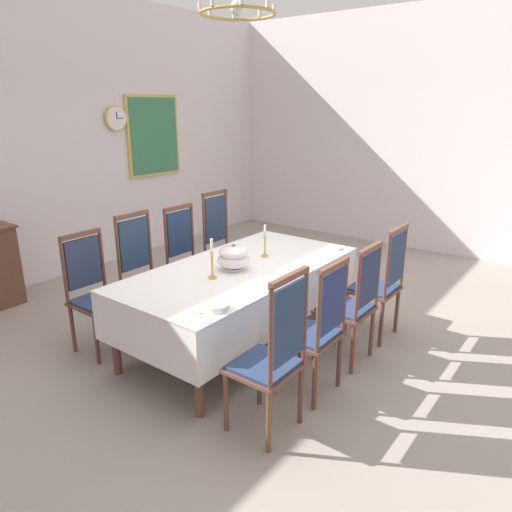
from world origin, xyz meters
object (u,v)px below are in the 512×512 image
at_px(dining_table, 241,274).
at_px(spoon_primary, 337,246).
at_px(chair_north_b, 144,271).
at_px(chair_north_d, 223,243).
at_px(candlestick_west, 212,263).
at_px(mounted_clock, 116,118).
at_px(chair_north_a, 95,291).
at_px(chair_south_b, 316,327).
at_px(chair_south_c, 352,302).
at_px(chandelier, 238,12).
at_px(bowl_near_left, 335,248).
at_px(framed_painting, 154,136).
at_px(chair_north_c, 188,257).
at_px(soup_tureen, 234,257).
at_px(bowl_near_right, 217,306).
at_px(chair_south_a, 273,354).
at_px(spoon_secondary, 203,313).
at_px(candlestick_east, 265,244).
at_px(chair_south_d, 381,281).

distance_m(dining_table, spoon_primary, 1.17).
distance_m(chair_north_b, chair_north_d, 1.20).
xyz_separation_m(candlestick_west, mounted_clock, (1.40, 3.00, 1.08)).
xyz_separation_m(chair_north_a, chair_south_b, (0.57, -1.95, 0.00)).
xyz_separation_m(chair_south_c, chandelier, (-0.31, 0.98, 2.28)).
height_order(bowl_near_left, chandelier, chandelier).
height_order(chair_north_b, framed_painting, framed_painting).
xyz_separation_m(chair_north_c, chair_north_d, (0.59, 0.00, 0.02)).
bearing_deg(spoon_primary, mounted_clock, 74.02).
distance_m(soup_tureen, bowl_near_left, 1.17).
bearing_deg(chair_north_c, mounted_clock, -109.65).
relative_size(bowl_near_right, chandelier, 0.28).
distance_m(dining_table, chandelier, 2.16).
bearing_deg(spoon_primary, chair_north_b, 118.32).
xyz_separation_m(chair_south_a, framed_painting, (2.56, 3.99, 1.12)).
distance_m(spoon_primary, spoon_secondary, 2.05).
xyz_separation_m(chair_north_a, chair_north_d, (1.77, 0.01, 0.04)).
bearing_deg(candlestick_west, bowl_near_right, -135.09).
height_order(candlestick_east, bowl_near_left, candlestick_east).
distance_m(dining_table, mounted_clock, 3.42).
height_order(candlestick_west, spoon_secondary, candlestick_west).
xyz_separation_m(chair_north_c, mounted_clock, (0.72, 2.02, 1.40)).
bearing_deg(chair_north_b, chair_south_d, 121.46).
xyz_separation_m(candlestick_west, spoon_secondary, (-0.58, -0.43, -0.13)).
xyz_separation_m(bowl_near_right, spoon_primary, (1.93, 0.06, -0.02)).
xyz_separation_m(chair_south_a, chair_south_b, (0.57, 0.01, -0.03)).
xyz_separation_m(candlestick_east, bowl_near_left, (0.62, -0.42, -0.11)).
xyz_separation_m(candlestick_east, chandelier, (-0.37, 0.00, 1.96)).
bearing_deg(candlestick_west, soup_tureen, 0.00).
xyz_separation_m(chair_north_c, bowl_near_left, (0.69, -1.40, 0.20)).
distance_m(candlestick_west, chandelier, 1.98).
relative_size(chair_south_c, chair_south_d, 0.97).
bearing_deg(chair_north_a, chair_north_d, -179.78).
xyz_separation_m(chair_south_a, spoon_primary, (1.97, 0.58, 0.17)).
relative_size(chair_north_c, chandelier, 1.71).
distance_m(bowl_near_left, spoon_secondary, 1.95).
xyz_separation_m(dining_table, mounted_clock, (1.03, 3.00, 1.30)).
distance_m(candlestick_west, bowl_near_left, 1.44).
bearing_deg(bowl_near_right, chair_north_c, 51.56).
xyz_separation_m(chair_north_d, framed_painting, (0.79, 2.02, 1.11)).
bearing_deg(spoon_secondary, chair_south_b, -31.92).
bearing_deg(spoon_primary, chair_south_a, 179.36).
bearing_deg(dining_table, candlestick_east, 0.00).
distance_m(chair_north_a, candlestick_west, 1.15).
height_order(framed_painting, chandelier, chandelier).
bearing_deg(chandelier, bowl_near_right, -151.26).
distance_m(chair_north_d, spoon_primary, 1.41).
bearing_deg(chair_north_d, spoon_secondary, 37.46).
distance_m(chair_south_a, spoon_primary, 2.06).
xyz_separation_m(soup_tureen, bowl_near_right, (-0.74, -0.46, -0.09)).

